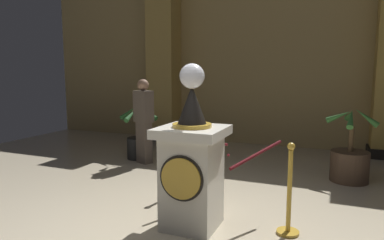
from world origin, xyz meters
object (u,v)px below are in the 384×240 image
(stanchion_far, at_px, (183,166))
(bystander_guest, at_px, (144,119))
(stanchion_near, at_px, (289,203))
(potted_palm_left, at_px, (139,142))
(pedestal_clock, at_px, (192,164))
(potted_palm_right, at_px, (350,162))

(stanchion_far, bearing_deg, bystander_guest, 138.62)
(stanchion_near, xyz_separation_m, stanchion_far, (-1.58, 0.80, 0.03))
(stanchion_near, xyz_separation_m, potted_palm_left, (-3.18, 2.23, -0.01))
(stanchion_far, bearing_deg, stanchion_near, -26.84)
(pedestal_clock, xyz_separation_m, potted_palm_left, (-2.16, 2.45, -0.38))
(bystander_guest, bearing_deg, pedestal_clock, -49.34)
(pedestal_clock, distance_m, stanchion_near, 1.11)
(potted_palm_right, bearing_deg, stanchion_near, -106.53)
(pedestal_clock, relative_size, stanchion_near, 1.82)
(potted_palm_right, relative_size, bystander_guest, 0.75)
(stanchion_near, relative_size, potted_palm_left, 0.91)
(stanchion_near, xyz_separation_m, potted_palm_right, (0.66, 2.23, -0.03))
(potted_palm_left, relative_size, potted_palm_right, 0.91)
(stanchion_near, bearing_deg, pedestal_clock, -167.51)
(pedestal_clock, distance_m, bystander_guest, 2.89)
(stanchion_far, height_order, potted_palm_right, potted_palm_right)
(potted_palm_left, height_order, bystander_guest, bystander_guest)
(pedestal_clock, xyz_separation_m, potted_palm_right, (1.68, 2.45, -0.40))
(pedestal_clock, distance_m, stanchion_far, 1.22)
(pedestal_clock, relative_size, potted_palm_right, 1.52)
(pedestal_clock, xyz_separation_m, stanchion_far, (-0.56, 1.03, -0.34))
(pedestal_clock, bearing_deg, stanchion_far, 118.56)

